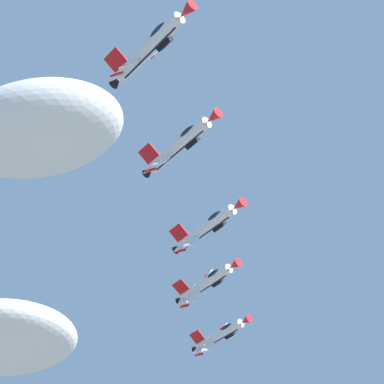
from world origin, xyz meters
TOP-DOWN VIEW (x-y plane):
  - cloud_high_distant at (-102.03, 151.40)m, footprint 61.97×39.06m
  - cloud_low_wispy at (-186.46, 280.48)m, footprint 76.64×63.07m
  - fighter_jet_left_wing at (-19.27, 49.80)m, footprint 14.18×9.81m
  - fighter_jet_right_wing at (-20.96, 66.40)m, footprint 14.18×9.81m
  - fighter_jet_left_outer at (-22.02, 83.01)m, footprint 14.18×9.89m
  - fighter_jet_right_outer at (-27.02, 99.34)m, footprint 14.18×9.81m
  - fighter_jet_trail_slot at (-29.80, 117.62)m, footprint 14.18×9.99m

SIDE VIEW (x-z plane):
  - fighter_jet_left_outer at x=-22.02m, z-range 65.63..73.88m
  - fighter_jet_right_outer at x=-27.02m, z-range 66.48..75.11m
  - fighter_jet_trail_slot at x=-29.80m, z-range 66.87..74.92m
  - fighter_jet_right_wing at x=-20.96m, z-range 67.52..75.92m
  - fighter_jet_left_wing at x=-19.27m, z-range 68.31..76.83m
  - cloud_high_distant at x=-102.03m, z-range 166.74..192.69m
  - cloud_low_wispy at x=-186.46m, z-range 168.82..193.58m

